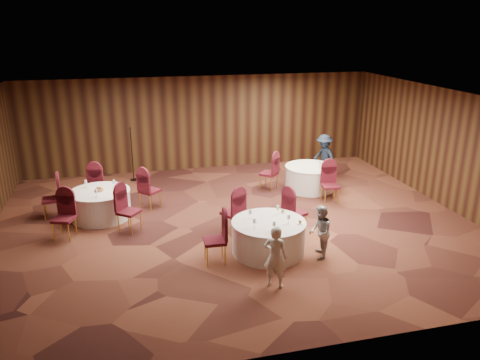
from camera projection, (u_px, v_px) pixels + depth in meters
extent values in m
plane|color=black|center=(234.00, 224.00, 11.99)|extent=(12.00, 12.00, 0.00)
plane|color=silver|center=(234.00, 99.00, 10.96)|extent=(12.00, 12.00, 0.00)
plane|color=black|center=(201.00, 123.00, 16.07)|extent=(12.00, 0.00, 12.00)
plane|color=black|center=(311.00, 259.00, 6.87)|extent=(12.00, 0.00, 12.00)
plane|color=black|center=(447.00, 149.00, 12.83)|extent=(0.00, 10.00, 10.00)
cylinder|color=silver|center=(268.00, 237.00, 10.40)|extent=(1.62, 1.62, 0.72)
cylinder|color=silver|center=(269.00, 222.00, 10.28)|extent=(1.65, 1.65, 0.03)
cylinder|color=silver|center=(101.00, 205.00, 12.26)|extent=(1.54, 1.54, 0.72)
cylinder|color=silver|center=(99.00, 192.00, 12.14)|extent=(1.57, 1.57, 0.03)
cylinder|color=silver|center=(309.00, 178.00, 14.34)|extent=(1.48, 1.48, 0.72)
cylinder|color=silver|center=(310.00, 167.00, 14.22)|extent=(1.51, 1.51, 0.03)
cylinder|color=silver|center=(254.00, 228.00, 9.97)|extent=(0.06, 0.06, 0.01)
cylinder|color=silver|center=(254.00, 225.00, 9.95)|extent=(0.01, 0.01, 0.11)
cone|color=silver|center=(254.00, 221.00, 9.92)|extent=(0.08, 0.08, 0.10)
cylinder|color=silver|center=(274.00, 230.00, 9.84)|extent=(0.06, 0.06, 0.01)
cylinder|color=silver|center=(274.00, 228.00, 9.82)|extent=(0.01, 0.01, 0.11)
cone|color=silver|center=(274.00, 223.00, 9.79)|extent=(0.08, 0.08, 0.10)
cylinder|color=silver|center=(288.00, 224.00, 10.18)|extent=(0.06, 0.06, 0.01)
cylinder|color=silver|center=(289.00, 221.00, 10.16)|extent=(0.01, 0.01, 0.11)
cone|color=silver|center=(289.00, 217.00, 10.12)|extent=(0.08, 0.08, 0.10)
cylinder|color=silver|center=(278.00, 214.00, 10.67)|extent=(0.06, 0.06, 0.01)
cylinder|color=silver|center=(278.00, 212.00, 10.65)|extent=(0.01, 0.01, 0.11)
cone|color=silver|center=(278.00, 208.00, 10.62)|extent=(0.08, 0.08, 0.10)
cylinder|color=silver|center=(250.00, 219.00, 10.43)|extent=(0.06, 0.06, 0.01)
cylinder|color=silver|center=(250.00, 216.00, 10.42)|extent=(0.01, 0.01, 0.11)
cone|color=silver|center=(250.00, 212.00, 10.38)|extent=(0.08, 0.08, 0.10)
cylinder|color=white|center=(276.00, 232.00, 9.74)|extent=(0.15, 0.15, 0.01)
sphere|color=#9E6B33|center=(276.00, 231.00, 9.72)|extent=(0.08, 0.08, 0.08)
cylinder|color=white|center=(300.00, 223.00, 10.17)|extent=(0.15, 0.15, 0.01)
sphere|color=#9E6B33|center=(300.00, 222.00, 10.16)|extent=(0.08, 0.08, 0.08)
cylinder|color=white|center=(283.00, 212.00, 10.76)|extent=(0.15, 0.15, 0.01)
sphere|color=#9E6B33|center=(283.00, 211.00, 10.75)|extent=(0.08, 0.08, 0.08)
cylinder|color=silver|center=(115.00, 188.00, 12.38)|extent=(0.06, 0.06, 0.01)
cylinder|color=silver|center=(114.00, 185.00, 12.36)|extent=(0.01, 0.01, 0.11)
cone|color=silver|center=(114.00, 182.00, 12.33)|extent=(0.08, 0.08, 0.10)
cylinder|color=silver|center=(86.00, 188.00, 12.37)|extent=(0.06, 0.06, 0.01)
cylinder|color=silver|center=(86.00, 186.00, 12.35)|extent=(0.01, 0.01, 0.11)
cone|color=silver|center=(86.00, 182.00, 12.31)|extent=(0.08, 0.08, 0.10)
cylinder|color=silver|center=(97.00, 197.00, 11.73)|extent=(0.06, 0.06, 0.01)
cylinder|color=silver|center=(96.00, 195.00, 11.71)|extent=(0.01, 0.01, 0.11)
cone|color=silver|center=(96.00, 191.00, 11.67)|extent=(0.08, 0.08, 0.10)
cylinder|color=#98603D|center=(99.00, 190.00, 12.12)|extent=(0.22, 0.22, 0.06)
sphere|color=#9E6B33|center=(98.00, 188.00, 12.12)|extent=(0.07, 0.07, 0.07)
sphere|color=#9E6B33|center=(100.00, 188.00, 12.10)|extent=(0.07, 0.07, 0.07)
cylinder|color=silver|center=(319.00, 168.00, 14.03)|extent=(0.06, 0.06, 0.01)
cylinder|color=silver|center=(320.00, 166.00, 14.01)|extent=(0.01, 0.01, 0.11)
cone|color=silver|center=(320.00, 163.00, 13.98)|extent=(0.08, 0.08, 0.10)
cylinder|color=black|center=(134.00, 180.00, 15.28)|extent=(0.24, 0.24, 0.02)
cylinder|color=black|center=(132.00, 154.00, 15.00)|extent=(0.02, 0.02, 1.73)
cylinder|color=black|center=(130.00, 128.00, 14.78)|extent=(0.04, 0.12, 0.04)
imported|color=silver|center=(275.00, 257.00, 8.96)|extent=(0.56, 0.51, 1.27)
imported|color=#9D9DA1|center=(320.00, 232.00, 10.09)|extent=(0.62, 0.70, 1.20)
imported|color=black|center=(324.00, 157.00, 15.25)|extent=(0.78, 1.06, 1.47)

